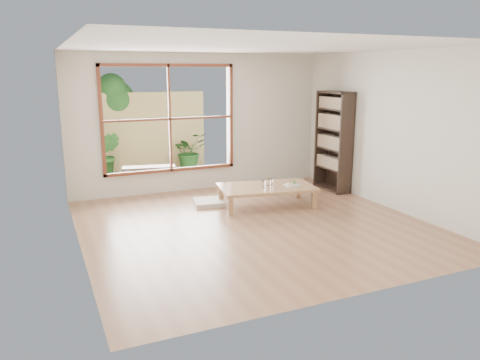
% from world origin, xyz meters
% --- Properties ---
extents(ground, '(5.00, 5.00, 0.00)m').
position_xyz_m(ground, '(0.00, 0.00, 0.00)').
color(ground, '#9D714E').
rests_on(ground, ground).
extents(low_table, '(1.73, 1.15, 0.35)m').
position_xyz_m(low_table, '(0.63, 0.83, 0.31)').
color(low_table, tan).
rests_on(low_table, ground).
extents(floor_cushion, '(0.59, 0.59, 0.07)m').
position_xyz_m(floor_cushion, '(-0.24, 1.32, 0.04)').
color(floor_cushion, silver).
rests_on(floor_cushion, ground).
extents(bookshelf, '(0.30, 0.85, 1.90)m').
position_xyz_m(bookshelf, '(2.33, 1.35, 0.95)').
color(bookshelf, '#2F201A').
rests_on(bookshelf, ground).
extents(glass_tall, '(0.07, 0.07, 0.12)m').
position_xyz_m(glass_tall, '(0.54, 0.78, 0.41)').
color(glass_tall, silver).
rests_on(glass_tall, low_table).
extents(glass_mid, '(0.08, 0.08, 0.11)m').
position_xyz_m(glass_mid, '(0.69, 0.87, 0.41)').
color(glass_mid, silver).
rests_on(glass_mid, low_table).
extents(glass_short, '(0.07, 0.07, 0.09)m').
position_xyz_m(glass_short, '(0.76, 0.92, 0.40)').
color(glass_short, silver).
rests_on(glass_short, low_table).
extents(glass_small, '(0.06, 0.06, 0.08)m').
position_xyz_m(glass_small, '(0.61, 0.88, 0.39)').
color(glass_small, silver).
rests_on(glass_small, low_table).
extents(food_tray, '(0.26, 0.19, 0.08)m').
position_xyz_m(food_tray, '(1.06, 0.71, 0.37)').
color(food_tray, white).
rests_on(food_tray, low_table).
extents(deck, '(2.80, 2.00, 0.05)m').
position_xyz_m(deck, '(-0.60, 3.56, 0.00)').
color(deck, '#373028').
rests_on(deck, ground).
extents(garden_bench, '(1.11, 0.51, 0.34)m').
position_xyz_m(garden_bench, '(-0.85, 3.24, 0.30)').
color(garden_bench, '#2F201A').
rests_on(garden_bench, deck).
extents(bamboo_fence, '(2.80, 0.06, 1.80)m').
position_xyz_m(bamboo_fence, '(-0.60, 4.56, 0.90)').
color(bamboo_fence, '#D4C36D').
rests_on(bamboo_fence, ground).
extents(shrub_right, '(0.92, 0.86, 0.84)m').
position_xyz_m(shrub_right, '(0.34, 4.24, 0.45)').
color(shrub_right, '#2A5C21').
rests_on(shrub_right, deck).
extents(shrub_left, '(0.62, 0.54, 0.97)m').
position_xyz_m(shrub_left, '(-1.54, 4.11, 0.51)').
color(shrub_left, '#2A5C21').
rests_on(shrub_left, deck).
extents(garden_tree, '(1.04, 0.85, 2.22)m').
position_xyz_m(garden_tree, '(-1.28, 4.86, 1.63)').
color(garden_tree, '#4C3D2D').
rests_on(garden_tree, ground).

